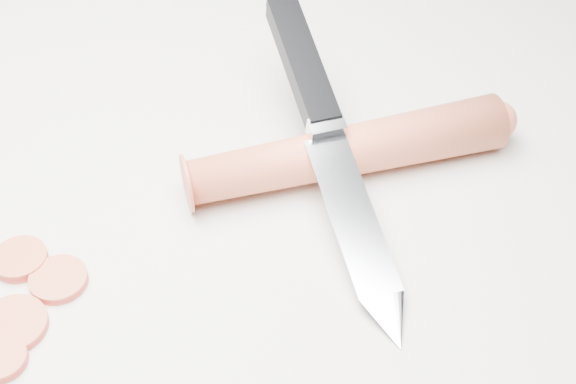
% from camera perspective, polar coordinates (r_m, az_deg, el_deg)
% --- Properties ---
extents(ground, '(2.40, 2.40, 0.00)m').
position_cam_1_polar(ground, '(0.50, -9.55, -3.97)').
color(ground, silver).
rests_on(ground, ground).
extents(carrot, '(0.18, 0.17, 0.03)m').
position_cam_1_polar(carrot, '(0.53, 4.27, 2.93)').
color(carrot, '#D45534').
rests_on(carrot, ground).
extents(carrot_slice_0, '(0.03, 0.03, 0.01)m').
position_cam_1_polar(carrot_slice_0, '(0.51, -18.51, -4.56)').
color(carrot_slice_0, '#CB512F').
rests_on(carrot_slice_0, ground).
extents(carrot_slice_1, '(0.04, 0.04, 0.01)m').
position_cam_1_polar(carrot_slice_1, '(0.48, -18.97, -8.91)').
color(carrot_slice_1, '#CB512F').
rests_on(carrot_slice_1, ground).
extents(carrot_slice_2, '(0.03, 0.03, 0.01)m').
position_cam_1_polar(carrot_slice_2, '(0.50, -16.01, -6.01)').
color(carrot_slice_2, '#CB512F').
rests_on(carrot_slice_2, ground).
extents(carrot_slice_4, '(0.03, 0.03, 0.01)m').
position_cam_1_polar(carrot_slice_4, '(0.47, -19.72, -11.13)').
color(carrot_slice_4, '#CB512F').
rests_on(carrot_slice_4, ground).
extents(kitchen_knife, '(0.20, 0.22, 0.08)m').
position_cam_1_polar(kitchen_knife, '(0.50, 3.27, 3.36)').
color(kitchen_knife, silver).
rests_on(kitchen_knife, ground).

